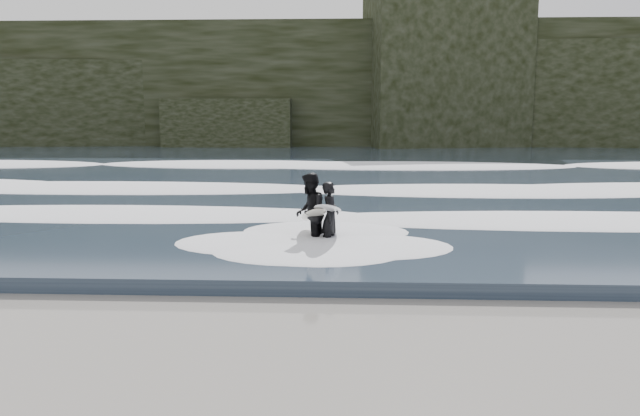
# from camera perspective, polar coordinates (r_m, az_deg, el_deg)

# --- Properties ---
(ground) EXTENTS (120.00, 120.00, 0.00)m
(ground) POSITION_cam_1_polar(r_m,az_deg,el_deg) (8.21, -7.66, -14.33)
(ground) COLOR olive
(ground) RESTS_ON ground
(sea) EXTENTS (90.00, 52.00, 0.30)m
(sea) POSITION_cam_1_polar(r_m,az_deg,el_deg) (36.57, 0.37, 4.22)
(sea) COLOR #273444
(sea) RESTS_ON ground
(headland) EXTENTS (70.00, 9.00, 10.00)m
(headland) POSITION_cam_1_polar(r_m,az_deg,el_deg) (53.46, 1.08, 10.96)
(headland) COLOR black
(headland) RESTS_ON ground
(foam_near) EXTENTS (60.00, 3.20, 0.20)m
(foam_near) POSITION_cam_1_polar(r_m,az_deg,el_deg) (16.72, -2.26, -0.75)
(foam_near) COLOR white
(foam_near) RESTS_ON sea
(foam_mid) EXTENTS (60.00, 4.00, 0.24)m
(foam_mid) POSITION_cam_1_polar(r_m,az_deg,el_deg) (23.62, -0.84, 2.20)
(foam_mid) COLOR white
(foam_mid) RESTS_ON sea
(foam_far) EXTENTS (60.00, 4.80, 0.30)m
(foam_far) POSITION_cam_1_polar(r_m,az_deg,el_deg) (32.56, 0.10, 4.15)
(foam_far) COLOR white
(foam_far) RESTS_ON sea
(surfer_left) EXTENTS (1.09, 1.89, 1.60)m
(surfer_left) POSITION_cam_1_polar(r_m,az_deg,el_deg) (14.28, 0.63, -0.77)
(surfer_left) COLOR black
(surfer_left) RESTS_ON ground
(surfer_right) EXTENTS (1.17, 2.26, 1.80)m
(surfer_right) POSITION_cam_1_polar(r_m,az_deg,el_deg) (14.32, -0.73, -0.34)
(surfer_right) COLOR black
(surfer_right) RESTS_ON ground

